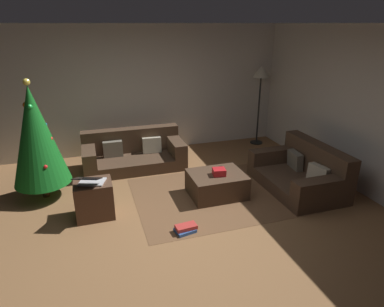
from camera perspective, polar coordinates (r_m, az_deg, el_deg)
name	(u,v)px	position (r m, az deg, el deg)	size (l,w,h in m)	color
ground_plane	(180,224)	(4.75, -2.12, -11.90)	(6.40, 6.40, 0.00)	brown
rear_partition	(137,90)	(7.18, -9.24, 10.55)	(6.40, 0.12, 2.60)	beige
corner_partition	(378,115)	(5.83, 29.06, 5.70)	(0.12, 6.40, 2.60)	beige
couch_left	(133,153)	(6.57, -9.93, 0.05)	(1.87, 0.92, 0.69)	#473323
couch_right	(302,173)	(5.91, 18.24, -3.10)	(1.00, 1.59, 0.75)	#473323
ottoman	(217,184)	(5.42, 4.20, -5.24)	(0.86, 0.70, 0.37)	#473323
gift_box	(219,172)	(5.27, 4.60, -3.13)	(0.19, 0.18, 0.11)	red
tv_remote	(222,168)	(5.50, 5.07, -2.54)	(0.05, 0.16, 0.02)	black
christmas_tree	(36,136)	(5.56, -24.96, 2.71)	(0.85, 0.85, 1.87)	brown
side_table	(94,199)	(5.00, -16.26, -7.47)	(0.52, 0.44, 0.53)	#4C3323
laptop	(90,181)	(4.81, -16.88, -4.42)	(0.46, 0.51, 0.19)	silver
book_stack	(186,229)	(4.57, -1.10, -12.64)	(0.31, 0.24, 0.10)	#2D5193
corner_lamp	(261,78)	(7.60, 11.63, 12.47)	(0.36, 0.36, 1.75)	black
area_rug	(216,195)	(5.50, 4.15, -6.96)	(2.60, 2.00, 0.01)	brown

